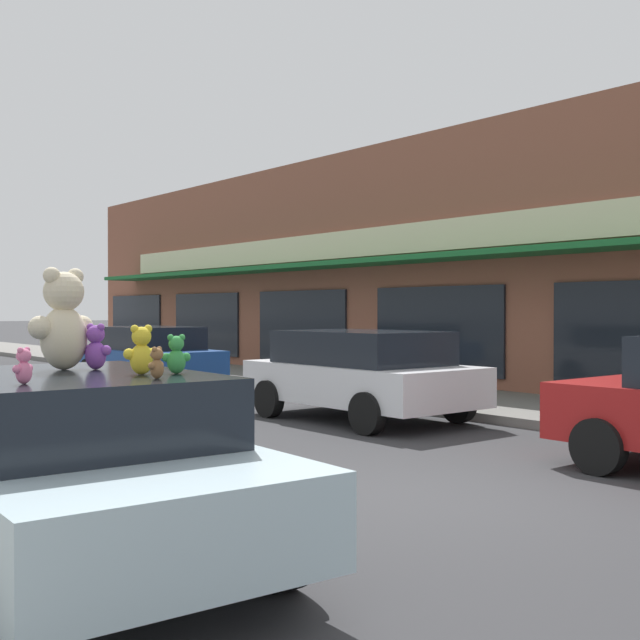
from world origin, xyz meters
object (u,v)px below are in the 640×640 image
object	(u,v)px
parked_car_far_center	(361,372)
parked_car_far_right	(149,354)
teddy_bear_purple	(96,347)
teddy_bear_pink	(24,366)
teddy_bear_giant	(63,321)
teddy_bear_brown	(157,363)
plush_art_car	(70,463)
teddy_bear_yellow	(141,351)
teddy_bear_green	(176,355)

from	to	relation	value
parked_car_far_center	parked_car_far_right	distance (m)	7.74
parked_car_far_right	teddy_bear_purple	bearing A→B (deg)	-118.58
teddy_bear_pink	teddy_bear_purple	bearing A→B (deg)	-167.62
teddy_bear_giant	teddy_bear_purple	size ratio (longest dim) A/B	2.21
parked_car_far_center	teddy_bear_purple	bearing A→B (deg)	-147.34
teddy_bear_brown	parked_car_far_right	size ratio (longest dim) A/B	0.05
plush_art_car	teddy_bear_yellow	bearing A→B (deg)	-48.06
parked_car_far_right	teddy_bear_brown	bearing A→B (deg)	-116.69
teddy_bear_brown	teddy_bear_green	world-z (taller)	teddy_bear_green
plush_art_car	teddy_bear_green	bearing A→B (deg)	-39.41
teddy_bear_giant	teddy_bear_pink	size ratio (longest dim) A/B	3.41
teddy_bear_pink	parked_car_far_center	xyz separation A→B (m)	(7.33, 5.04, -0.69)
teddy_bear_yellow	parked_car_far_right	xyz separation A→B (m)	(6.43, 12.57, -0.79)
teddy_bear_purple	parked_car_far_center	bearing A→B (deg)	-84.95
teddy_bear_brown	parked_car_far_right	world-z (taller)	teddy_bear_brown
teddy_bear_brown	teddy_bear_green	distance (m)	0.43
plush_art_car	teddy_bear_brown	bearing A→B (deg)	-68.88
teddy_bear_yellow	parked_car_far_right	world-z (taller)	teddy_bear_yellow
plush_art_car	teddy_bear_pink	bearing A→B (deg)	-127.69
plush_art_car	teddy_bear_green	distance (m)	1.11
teddy_bear_giant	teddy_bear_green	distance (m)	1.05
teddy_bear_giant	teddy_bear_yellow	bearing A→B (deg)	89.66
teddy_bear_brown	teddy_bear_purple	xyz separation A→B (m)	(0.03, 1.06, 0.07)
teddy_bear_brown	parked_car_far_right	bearing A→B (deg)	-148.70
teddy_bear_pink	plush_art_car	bearing A→B (deg)	-164.14
teddy_bear_pink	teddy_bear_purple	world-z (taller)	teddy_bear_purple
teddy_bear_green	teddy_bear_purple	bearing A→B (deg)	-44.85
parked_car_far_center	teddy_bear_yellow	bearing A→B (deg)	-143.12
teddy_bear_pink	parked_car_far_center	bearing A→B (deg)	-179.17
plush_art_car	teddy_bear_pink	size ratio (longest dim) A/B	18.70
teddy_bear_yellow	teddy_bear_purple	xyz separation A→B (m)	(-0.05, 0.67, 0.00)
teddy_bear_brown	plush_art_car	bearing A→B (deg)	-103.70
plush_art_car	teddy_bear_green	size ratio (longest dim) A/B	15.13
teddy_bear_purple	teddy_bear_giant	bearing A→B (deg)	28.74
plush_art_car	teddy_bear_yellow	world-z (taller)	teddy_bear_yellow
plush_art_car	teddy_bear_brown	size ratio (longest dim) A/B	19.96
teddy_bear_giant	teddy_bear_yellow	distance (m)	0.87
parked_car_far_right	teddy_bear_green	bearing A→B (deg)	-116.11
teddy_bear_giant	teddy_bear_yellow	world-z (taller)	teddy_bear_giant
teddy_bear_brown	teddy_bear_pink	distance (m)	0.84
teddy_bear_pink	parked_car_far_center	world-z (taller)	teddy_bear_pink
teddy_bear_yellow	parked_car_far_center	distance (m)	8.08
plush_art_car	teddy_bear_purple	world-z (taller)	teddy_bear_purple
teddy_bear_yellow	parked_car_far_center	size ratio (longest dim) A/B	0.09
teddy_bear_giant	parked_car_far_right	size ratio (longest dim) A/B	0.19
teddy_bear_giant	parked_car_far_center	xyz separation A→B (m)	(6.69, 4.02, -0.96)
plush_art_car	parked_car_far_center	bearing A→B (deg)	35.74
plush_art_car	parked_car_far_right	bearing A→B (deg)	63.61
teddy_bear_green	parked_car_far_center	xyz separation A→B (m)	(6.21, 4.92, -0.72)
teddy_bear_brown	teddy_bear_pink	world-z (taller)	teddy_bear_pink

